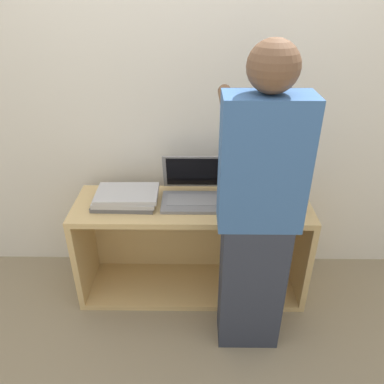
{
  "coord_description": "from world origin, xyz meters",
  "views": [
    {
      "loc": [
        0.02,
        -1.72,
        1.87
      ],
      "look_at": [
        0.0,
        0.16,
        0.8
      ],
      "focal_mm": 35.0,
      "sensor_mm": 36.0,
      "label": 1
    }
  ],
  "objects": [
    {
      "name": "person",
      "position": [
        0.33,
        -0.17,
        0.84
      ],
      "size": [
        0.4,
        0.53,
        1.68
      ],
      "color": "#2D3342",
      "rests_on": "ground_plane"
    },
    {
      "name": "cart",
      "position": [
        0.0,
        0.29,
        0.34
      ],
      "size": [
        1.45,
        0.45,
        0.68
      ],
      "color": "tan",
      "rests_on": "ground_plane"
    },
    {
      "name": "laptop_stack_right",
      "position": [
        0.4,
        0.23,
        0.74
      ],
      "size": [
        0.39,
        0.26,
        0.13
      ],
      "color": "slate",
      "rests_on": "cart"
    },
    {
      "name": "ground_plane",
      "position": [
        0.0,
        0.0,
        0.0
      ],
      "size": [
        12.0,
        12.0,
        0.0
      ],
      "primitive_type": "plane",
      "color": "gray"
    },
    {
      "name": "wall_back",
      "position": [
        0.0,
        0.56,
        1.2
      ],
      "size": [
        8.0,
        0.05,
        2.4
      ],
      "color": "silver",
      "rests_on": "ground_plane"
    },
    {
      "name": "laptop_stack_left",
      "position": [
        -0.4,
        0.23,
        0.72
      ],
      "size": [
        0.39,
        0.26,
        0.08
      ],
      "color": "slate",
      "rests_on": "cart"
    },
    {
      "name": "laptop_open",
      "position": [
        0.0,
        0.28,
        0.73
      ],
      "size": [
        0.37,
        0.32,
        0.26
      ],
      "color": "gray",
      "rests_on": "cart"
    }
  ]
}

